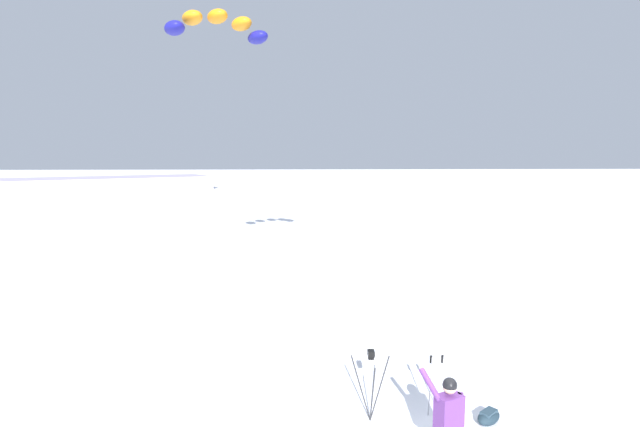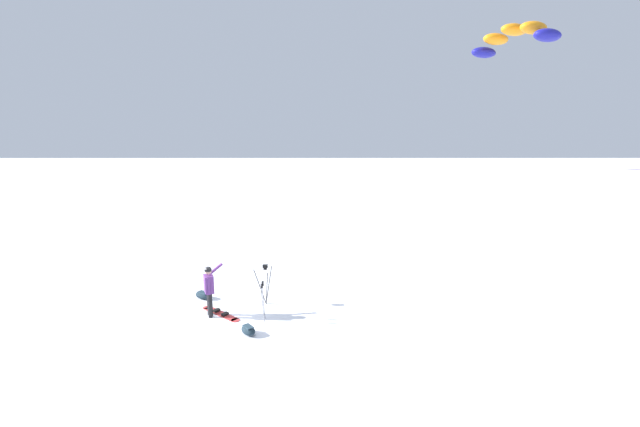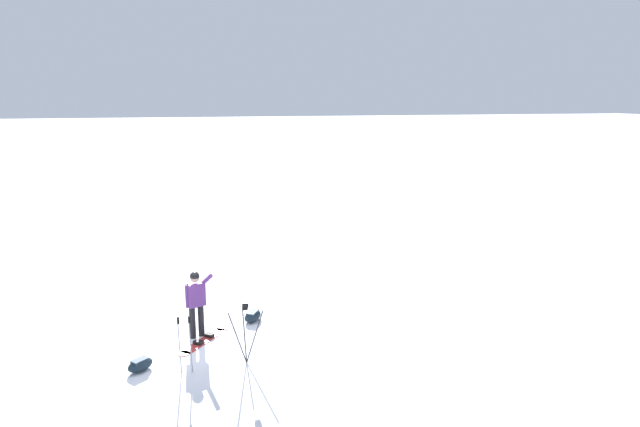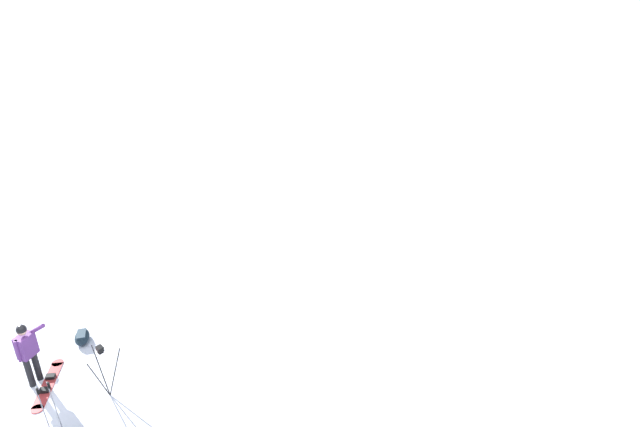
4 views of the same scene
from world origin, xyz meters
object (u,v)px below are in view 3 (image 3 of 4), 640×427
object	(u,v)px
snowboarder	(196,298)
snowboard	(204,340)
camera_tripod	(245,320)
gear_bag_small	(140,365)
gear_bag_large	(253,316)
ski_poles	(184,336)

from	to	relation	value
snowboarder	snowboard	world-z (taller)	snowboarder
snowboard	camera_tripod	distance (m)	1.83
gear_bag_small	snowboarder	bearing A→B (deg)	48.65
snowboard	snowboarder	bearing A→B (deg)	114.47
gear_bag_large	ski_poles	distance (m)	2.98
snowboard	camera_tripod	bearing A→B (deg)	-58.62
snowboard	ski_poles	bearing A→B (deg)	-107.50
snowboard	camera_tripod	size ratio (longest dim) A/B	1.02
camera_tripod	snowboarder	bearing A→B (deg)	120.22
snowboard	gear_bag_large	bearing A→B (deg)	35.97
snowboarder	camera_tripod	distance (m)	1.87
snowboarder	gear_bag_small	distance (m)	2.05
snowboard	gear_bag_small	size ratio (longest dim) A/B	2.20
camera_tripod	snowboard	bearing A→B (deg)	121.38
gear_bag_large	gear_bag_small	bearing A→B (deg)	-142.28
snowboarder	gear_bag_small	bearing A→B (deg)	-131.35
snowboarder	snowboard	distance (m)	1.00
gear_bag_large	gear_bag_small	xyz separation A→B (m)	(-2.64, -2.04, 0.01)
snowboarder	gear_bag_large	distance (m)	1.76
ski_poles	camera_tripod	bearing A→B (deg)	3.95
gear_bag_small	ski_poles	world-z (taller)	ski_poles
snowboarder	camera_tripod	size ratio (longest dim) A/B	1.19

